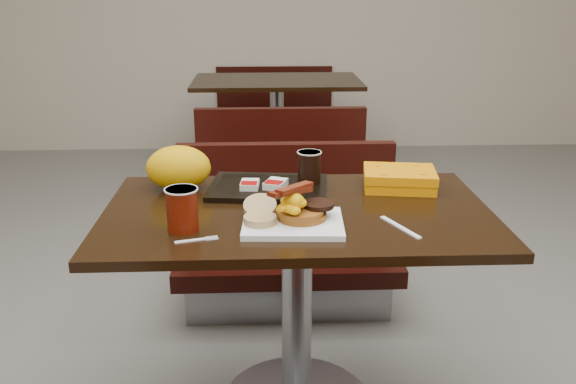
{
  "coord_description": "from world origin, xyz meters",
  "views": [
    {
      "loc": [
        -0.1,
        -1.74,
        1.42
      ],
      "look_at": [
        -0.03,
        -0.04,
        0.82
      ],
      "focal_mm": 37.44,
      "sensor_mm": 36.0,
      "label": 1
    }
  ],
  "objects_px": {
    "table_far": "(277,130)",
    "coffee_cup_far": "(309,167)",
    "fork": "(190,241)",
    "bench_far_n": "(275,113)",
    "coffee_cup_near": "(182,210)",
    "clamshell": "(399,179)",
    "bench_far_s": "(280,159)",
    "tray": "(268,188)",
    "pancake_stack": "(302,213)",
    "hashbrown_sleeve_left": "(250,185)",
    "hashbrown_sleeve_right": "(276,184)",
    "paper_bag": "(179,168)",
    "table_near": "(297,315)",
    "platter": "(293,223)",
    "knife": "(400,227)",
    "bench_near_n": "(288,235)"
  },
  "relations": [
    {
      "from": "bench_near_n",
      "to": "clamshell",
      "type": "relative_size",
      "value": 4.17
    },
    {
      "from": "bench_far_n",
      "to": "fork",
      "type": "relative_size",
      "value": 8.4
    },
    {
      "from": "clamshell",
      "to": "bench_far_s",
      "type": "bearing_deg",
      "value": 110.02
    },
    {
      "from": "platter",
      "to": "bench_far_n",
      "type": "bearing_deg",
      "value": 92.56
    },
    {
      "from": "coffee_cup_far",
      "to": "table_far",
      "type": "bearing_deg",
      "value": 91.26
    },
    {
      "from": "fork",
      "to": "coffee_cup_far",
      "type": "relative_size",
      "value": 1.11
    },
    {
      "from": "hashbrown_sleeve_left",
      "to": "bench_far_s",
      "type": "bearing_deg",
      "value": 89.9
    },
    {
      "from": "coffee_cup_near",
      "to": "coffee_cup_far",
      "type": "relative_size",
      "value": 1.16
    },
    {
      "from": "coffee_cup_far",
      "to": "platter",
      "type": "bearing_deg",
      "value": -101.87
    },
    {
      "from": "coffee_cup_far",
      "to": "tray",
      "type": "bearing_deg",
      "value": -168.83
    },
    {
      "from": "knife",
      "to": "hashbrown_sleeve_right",
      "type": "height_order",
      "value": "hashbrown_sleeve_right"
    },
    {
      "from": "bench_near_n",
      "to": "hashbrown_sleeve_right",
      "type": "distance_m",
      "value": 0.69
    },
    {
      "from": "table_far",
      "to": "coffee_cup_near",
      "type": "xyz_separation_m",
      "value": [
        -0.33,
        -2.75,
        0.44
      ]
    },
    {
      "from": "paper_bag",
      "to": "fork",
      "type": "bearing_deg",
      "value": -79.19
    },
    {
      "from": "coffee_cup_far",
      "to": "hashbrown_sleeve_right",
      "type": "bearing_deg",
      "value": -156.02
    },
    {
      "from": "bench_far_s",
      "to": "coffee_cup_near",
      "type": "xyz_separation_m",
      "value": [
        -0.33,
        -2.05,
        0.45
      ]
    },
    {
      "from": "coffee_cup_near",
      "to": "paper_bag",
      "type": "bearing_deg",
      "value": 98.85
    },
    {
      "from": "knife",
      "to": "clamshell",
      "type": "xyz_separation_m",
      "value": [
        0.07,
        0.35,
        0.03
      ]
    },
    {
      "from": "hashbrown_sleeve_right",
      "to": "clamshell",
      "type": "xyz_separation_m",
      "value": [
        0.42,
        0.03,
        0.0
      ]
    },
    {
      "from": "bench_far_s",
      "to": "hashbrown_sleeve_left",
      "type": "distance_m",
      "value": 1.8
    },
    {
      "from": "table_near",
      "to": "pancake_stack",
      "type": "distance_m",
      "value": 0.42
    },
    {
      "from": "table_far",
      "to": "coffee_cup_far",
      "type": "distance_m",
      "value": 2.43
    },
    {
      "from": "pancake_stack",
      "to": "table_far",
      "type": "bearing_deg",
      "value": 90.12
    },
    {
      "from": "bench_near_n",
      "to": "coffee_cup_near",
      "type": "distance_m",
      "value": 1.02
    },
    {
      "from": "table_near",
      "to": "coffee_cup_far",
      "type": "relative_size",
      "value": 11.2
    },
    {
      "from": "hashbrown_sleeve_left",
      "to": "fork",
      "type": "bearing_deg",
      "value": -106.92
    },
    {
      "from": "coffee_cup_near",
      "to": "paper_bag",
      "type": "relative_size",
      "value": 0.57
    },
    {
      "from": "platter",
      "to": "clamshell",
      "type": "relative_size",
      "value": 1.2
    },
    {
      "from": "hashbrown_sleeve_left",
      "to": "hashbrown_sleeve_right",
      "type": "distance_m",
      "value": 0.09
    },
    {
      "from": "bench_near_n",
      "to": "table_near",
      "type": "bearing_deg",
      "value": -90.0
    },
    {
      "from": "fork",
      "to": "pancake_stack",
      "type": "bearing_deg",
      "value": 5.62
    },
    {
      "from": "fork",
      "to": "tray",
      "type": "bearing_deg",
      "value": 47.49
    },
    {
      "from": "fork",
      "to": "paper_bag",
      "type": "height_order",
      "value": "paper_bag"
    },
    {
      "from": "table_far",
      "to": "hashbrown_sleeve_left",
      "type": "relative_size",
      "value": 15.07
    },
    {
      "from": "hashbrown_sleeve_left",
      "to": "knife",
      "type": "bearing_deg",
      "value": -31.4
    },
    {
      "from": "bench_far_n",
      "to": "platter",
      "type": "distance_m",
      "value": 3.46
    },
    {
      "from": "bench_far_n",
      "to": "clamshell",
      "type": "bearing_deg",
      "value": -83.41
    },
    {
      "from": "table_far",
      "to": "coffee_cup_far",
      "type": "relative_size",
      "value": 11.2
    },
    {
      "from": "hashbrown_sleeve_right",
      "to": "table_far",
      "type": "bearing_deg",
      "value": 110.3
    },
    {
      "from": "bench_near_n",
      "to": "bench_far_n",
      "type": "relative_size",
      "value": 1.0
    },
    {
      "from": "bench_far_n",
      "to": "pancake_stack",
      "type": "relative_size",
      "value": 6.88
    },
    {
      "from": "table_near",
      "to": "table_far",
      "type": "bearing_deg",
      "value": 90.0
    },
    {
      "from": "coffee_cup_near",
      "to": "fork",
      "type": "height_order",
      "value": "coffee_cup_near"
    },
    {
      "from": "paper_bag",
      "to": "coffee_cup_far",
      "type": "bearing_deg",
      "value": 0.19
    },
    {
      "from": "table_far",
      "to": "clamshell",
      "type": "bearing_deg",
      "value": -81.52
    },
    {
      "from": "tray",
      "to": "hashbrown_sleeve_left",
      "type": "height_order",
      "value": "hashbrown_sleeve_left"
    },
    {
      "from": "platter",
      "to": "pancake_stack",
      "type": "bearing_deg",
      "value": 40.7
    },
    {
      "from": "bench_far_n",
      "to": "coffee_cup_near",
      "type": "height_order",
      "value": "coffee_cup_near"
    },
    {
      "from": "table_near",
      "to": "knife",
      "type": "distance_m",
      "value": 0.5
    },
    {
      "from": "bench_near_n",
      "to": "knife",
      "type": "distance_m",
      "value": 0.99
    }
  ]
}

